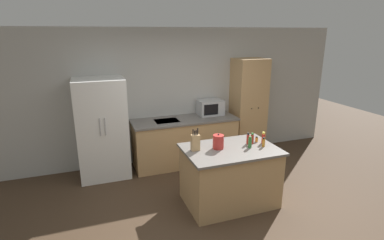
# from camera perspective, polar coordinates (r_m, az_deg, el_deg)

# --- Properties ---
(ground_plane) EXTENTS (14.00, 14.00, 0.00)m
(ground_plane) POSITION_cam_1_polar(r_m,az_deg,el_deg) (4.43, 5.71, -18.25)
(ground_plane) COLOR #423021
(wall_back) EXTENTS (7.20, 0.06, 2.60)m
(wall_back) POSITION_cam_1_polar(r_m,az_deg,el_deg) (5.95, -3.56, 4.65)
(wall_back) COLOR #B2B2AD
(wall_back) RESTS_ON ground_plane
(refrigerator) EXTENTS (0.85, 0.71, 1.76)m
(refrigerator) POSITION_cam_1_polar(r_m,az_deg,el_deg) (5.48, -16.75, -1.60)
(refrigerator) COLOR white
(refrigerator) RESTS_ON ground_plane
(back_counter) EXTENTS (2.03, 0.71, 0.91)m
(back_counter) POSITION_cam_1_polar(r_m,az_deg,el_deg) (5.88, -1.37, -4.03)
(back_counter) COLOR tan
(back_counter) RESTS_ON ground_plane
(pantry_cabinet) EXTENTS (0.64, 0.54, 2.01)m
(pantry_cabinet) POSITION_cam_1_polar(r_m,az_deg,el_deg) (6.35, 10.65, 2.41)
(pantry_cabinet) COLOR tan
(pantry_cabinet) RESTS_ON ground_plane
(kitchen_island) EXTENTS (1.37, 0.92, 0.88)m
(kitchen_island) POSITION_cam_1_polar(r_m,az_deg,el_deg) (4.60, 7.18, -10.46)
(kitchen_island) COLOR tan
(kitchen_island) RESTS_ON ground_plane
(microwave) EXTENTS (0.49, 0.37, 0.30)m
(microwave) POSITION_cam_1_polar(r_m,az_deg,el_deg) (6.02, 3.50, 2.43)
(microwave) COLOR #B2B5B7
(microwave) RESTS_ON back_counter
(knife_block) EXTENTS (0.12, 0.08, 0.33)m
(knife_block) POSITION_cam_1_polar(r_m,az_deg,el_deg) (4.27, 0.65, -4.27)
(knife_block) COLOR tan
(knife_block) RESTS_ON kitchen_island
(spice_bottle_tall_dark) EXTENTS (0.04, 0.04, 0.14)m
(spice_bottle_tall_dark) POSITION_cam_1_polar(r_m,az_deg,el_deg) (4.55, 13.48, -4.15)
(spice_bottle_tall_dark) COLOR orange
(spice_bottle_tall_dark) RESTS_ON kitchen_island
(spice_bottle_short_red) EXTENTS (0.05, 0.05, 0.18)m
(spice_bottle_short_red) POSITION_cam_1_polar(r_m,az_deg,el_deg) (4.68, 13.43, -3.34)
(spice_bottle_short_red) COLOR #B2281E
(spice_bottle_short_red) RESTS_ON kitchen_island
(spice_bottle_amber_oil) EXTENTS (0.05, 0.05, 0.17)m
(spice_bottle_amber_oil) POSITION_cam_1_polar(r_m,az_deg,el_deg) (4.46, 10.98, -4.25)
(spice_bottle_amber_oil) COLOR #337033
(spice_bottle_amber_oil) RESTS_ON kitchen_island
(spice_bottle_green_herb) EXTENTS (0.04, 0.04, 0.09)m
(spice_bottle_green_herb) POSITION_cam_1_polar(r_m,az_deg,el_deg) (4.73, 12.20, -3.63)
(spice_bottle_green_herb) COLOR orange
(spice_bottle_green_herb) RESTS_ON kitchen_island
(spice_bottle_pale_salt) EXTENTS (0.05, 0.05, 0.17)m
(spice_bottle_pale_salt) POSITION_cam_1_polar(r_m,az_deg,el_deg) (4.63, 11.38, -3.51)
(spice_bottle_pale_salt) COLOR #B2281E
(spice_bottle_pale_salt) RESTS_ON kitchen_island
(spice_bottle_orange_cap) EXTENTS (0.04, 0.04, 0.18)m
(spice_bottle_orange_cap) POSITION_cam_1_polar(r_m,az_deg,el_deg) (4.60, 10.61, -3.54)
(spice_bottle_orange_cap) COLOR #B2281E
(spice_bottle_orange_cap) RESTS_ON kitchen_island
(kettle) EXTENTS (0.16, 0.16, 0.23)m
(kettle) POSITION_cam_1_polar(r_m,az_deg,el_deg) (4.36, 5.03, -4.16)
(kettle) COLOR #B72D28
(kettle) RESTS_ON kitchen_island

